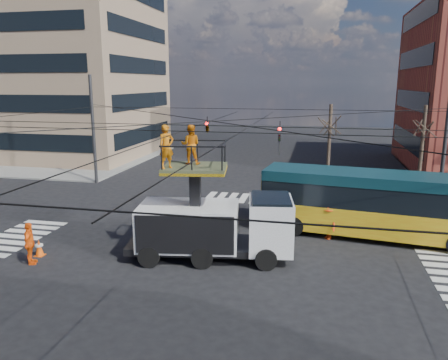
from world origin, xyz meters
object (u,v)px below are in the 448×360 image
(flagger, at_px, (328,222))
(utility_truck, at_px, (214,214))
(city_bus, at_px, (380,203))
(traffic_cone, at_px, (39,248))
(worker_ground, at_px, (30,243))

(flagger, bearing_deg, utility_truck, -87.37)
(city_bus, relative_size, flagger, 6.75)
(traffic_cone, xyz_separation_m, worker_ground, (0.21, -0.86, 0.53))
(traffic_cone, relative_size, worker_ground, 0.42)
(worker_ground, bearing_deg, traffic_cone, -8.73)
(city_bus, xyz_separation_m, flagger, (-2.38, -0.75, -0.87))
(utility_truck, relative_size, traffic_cone, 9.67)
(city_bus, distance_m, worker_ground, 15.98)
(utility_truck, bearing_deg, flagger, 26.26)
(worker_ground, bearing_deg, city_bus, -88.38)
(utility_truck, xyz_separation_m, traffic_cone, (-7.55, -1.46, -1.59))
(utility_truck, xyz_separation_m, worker_ground, (-7.35, -2.32, -1.06))
(worker_ground, relative_size, flagger, 1.06)
(traffic_cone, distance_m, worker_ground, 1.03)
(utility_truck, distance_m, city_bus, 8.35)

